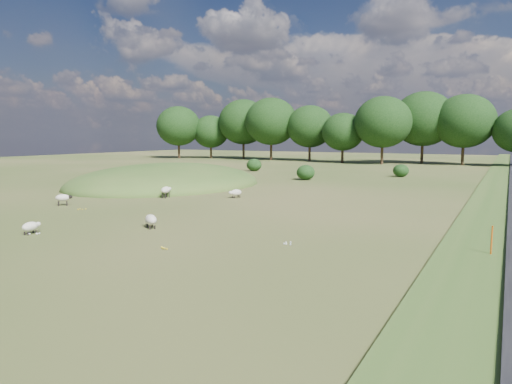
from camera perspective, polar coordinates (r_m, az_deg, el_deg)
ground at (r=44.20m, az=7.85°, el=1.09°), size 160.00×160.00×0.00m
mound at (r=43.45m, az=-11.07°, el=0.92°), size 16.00×20.00×4.00m
treeline at (r=78.31m, az=16.75°, el=8.23°), size 96.28×14.66×11.70m
shrubs at (r=52.90m, az=6.54°, el=2.90°), size 20.20×10.09×1.58m
marker_post at (r=19.28m, az=27.37°, el=-5.52°), size 0.06×0.06×1.20m
sheep_0 at (r=23.09m, az=-13.02°, el=-3.38°), size 1.17×0.98×0.68m
sheep_1 at (r=23.57m, az=-26.33°, el=-3.87°), size 0.55×1.04×0.58m
sheep_2 at (r=34.04m, az=-11.18°, el=0.25°), size 0.64×1.19×0.84m
sheep_3 at (r=33.46m, az=-2.55°, el=-0.07°), size 0.79×1.13×0.63m
sheep_4 at (r=32.21m, az=-22.98°, el=-0.66°), size 0.98×0.97×0.76m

